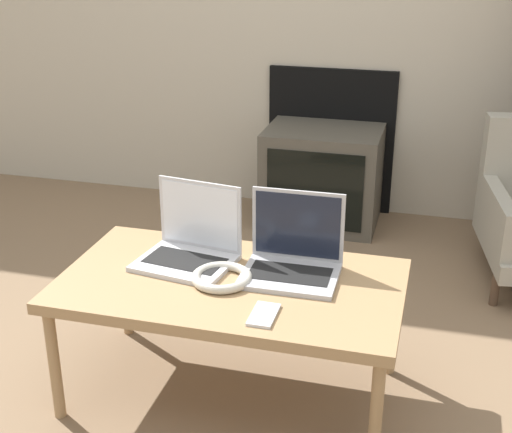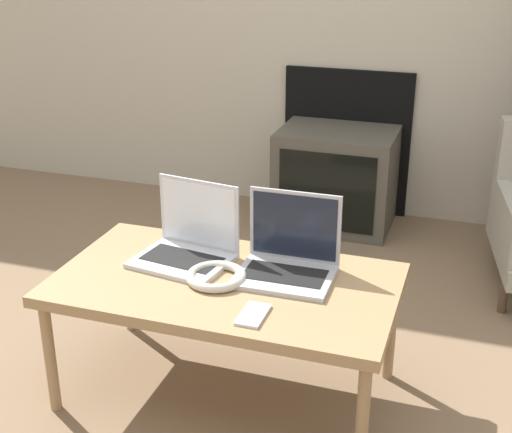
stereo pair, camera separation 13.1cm
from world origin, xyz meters
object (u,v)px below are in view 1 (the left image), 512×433
Objects in this scene: laptop_right at (293,256)px; headphones at (222,277)px; laptop_left at (191,244)px; tv at (322,177)px; phone at (264,315)px.

laptop_right is 0.24m from headphones.
laptop_left is 1.44m from tv.
laptop_right is 0.53× the size of tv.
laptop_left and laptop_right have the same top height.
laptop_left is at bearing 139.80° from headphones.
tv reaches higher than phone.
laptop_left reaches higher than phone.
headphones is 0.24m from phone.
laptop_right is 1.43m from tv.
headphones is at bearing -31.89° from laptop_left.
phone is (-0.02, -0.29, -0.05)m from laptop_right.
phone is at bearing -43.33° from headphones.
headphones is (-0.20, -0.12, -0.04)m from laptop_right.
headphones is (0.14, -0.12, -0.04)m from laptop_left.
laptop_right is at bearing 86.19° from phone.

